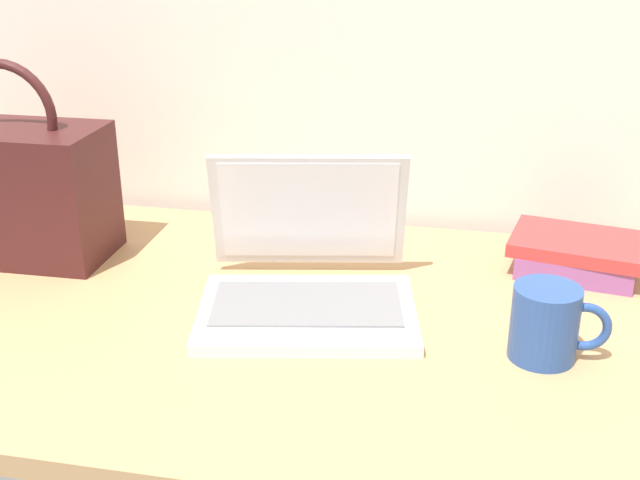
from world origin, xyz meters
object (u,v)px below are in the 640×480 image
Objects in this scene: handbag at (16,189)px; laptop at (308,276)px; book_stack at (577,254)px; coffee_mug at (547,322)px.

laptop is at bearing -9.67° from handbag.
book_stack is at bearing 26.94° from laptop.
laptop is 0.45m from book_stack.
handbag is (-0.85, 0.18, 0.06)m from coffee_mug.
handbag reaches higher than book_stack.
coffee_mug is (0.34, -0.09, 0.01)m from laptop.
handbag is at bearing 170.33° from laptop.
coffee_mug is 0.39× the size of handbag.
coffee_mug is 0.56× the size of book_stack.
laptop reaches higher than book_stack.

